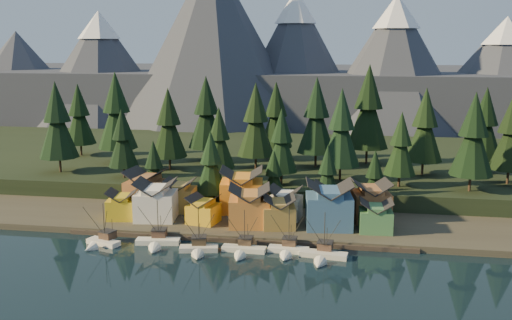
% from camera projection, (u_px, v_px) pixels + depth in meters
% --- Properties ---
extents(ground, '(500.00, 500.00, 0.00)m').
position_uv_depth(ground, '(222.00, 268.00, 114.13)').
color(ground, black).
rests_on(ground, ground).
extents(shore_strip, '(400.00, 50.00, 1.50)m').
position_uv_depth(shore_strip, '(255.00, 209.00, 152.67)').
color(shore_strip, '#373328').
rests_on(shore_strip, ground).
extents(hillside, '(420.00, 100.00, 6.00)m').
position_uv_depth(hillside, '(279.00, 163.00, 200.57)').
color(hillside, black).
rests_on(hillside, ground).
extents(dock, '(80.00, 4.00, 1.00)m').
position_uv_depth(dock, '(238.00, 239.00, 129.99)').
color(dock, '#3F352D').
rests_on(dock, ground).
extents(mountain_ridge, '(560.00, 190.00, 90.00)m').
position_uv_depth(mountain_ridge, '(299.00, 78.00, 316.20)').
color(mountain_ridge, '#434856').
rests_on(mountain_ridge, ground).
extents(boat_0, '(8.47, 9.03, 10.49)m').
position_uv_depth(boat_0, '(100.00, 237.00, 126.42)').
color(boat_0, white).
rests_on(boat_0, ground).
extents(boat_1, '(10.33, 11.02, 11.03)m').
position_uv_depth(boat_1, '(157.00, 237.00, 126.63)').
color(boat_1, white).
rests_on(boat_1, ground).
extents(boat_2, '(8.87, 9.40, 10.69)m').
position_uv_depth(boat_2, '(198.00, 243.00, 122.23)').
color(boat_2, beige).
rests_on(boat_2, ground).
extents(boat_3, '(9.90, 10.71, 10.10)m').
position_uv_depth(boat_3, '(243.00, 245.00, 122.02)').
color(boat_3, silver).
rests_on(boat_3, ground).
extents(boat_4, '(9.08, 9.82, 10.32)m').
position_uv_depth(boat_4, '(288.00, 245.00, 121.69)').
color(boat_4, white).
rests_on(boat_4, ground).
extents(boat_5, '(10.50, 11.23, 10.70)m').
position_uv_depth(boat_5, '(323.00, 250.00, 118.59)').
color(boat_5, beige).
rests_on(boat_5, ground).
extents(house_front_0, '(8.19, 7.86, 7.20)m').
position_uv_depth(house_front_0, '(123.00, 204.00, 141.02)').
color(house_front_0, gold).
rests_on(house_front_0, shore_strip).
extents(house_front_1, '(10.57, 10.23, 9.92)m').
position_uv_depth(house_front_1, '(156.00, 199.00, 140.05)').
color(house_front_1, white).
rests_on(house_front_1, shore_strip).
extents(house_front_2, '(8.07, 8.11, 6.67)m').
position_uv_depth(house_front_2, '(203.00, 209.00, 137.75)').
color(house_front_2, gold).
rests_on(house_front_2, shore_strip).
extents(house_front_3, '(10.85, 10.48, 9.72)m').
position_uv_depth(house_front_3, '(249.00, 205.00, 135.34)').
color(house_front_3, '#C47732').
rests_on(house_front_3, shore_strip).
extents(house_front_4, '(8.90, 9.36, 7.64)m').
position_uv_depth(house_front_4, '(279.00, 211.00, 134.32)').
color(house_front_4, olive).
rests_on(house_front_4, shore_strip).
extents(house_front_5, '(11.71, 10.88, 11.15)m').
position_uv_depth(house_front_5, '(329.00, 204.00, 133.59)').
color(house_front_5, '#385F86').
rests_on(house_front_5, shore_strip).
extents(house_front_6, '(7.72, 7.33, 7.42)m').
position_uv_depth(house_front_6, '(376.00, 215.00, 131.20)').
color(house_front_6, '#417946').
rests_on(house_front_6, shore_strip).
extents(house_back_0, '(10.53, 10.20, 10.39)m').
position_uv_depth(house_back_0, '(146.00, 188.00, 149.63)').
color(house_back_0, '#945C34').
rests_on(house_back_0, shore_strip).
extents(house_back_1, '(7.87, 7.96, 8.46)m').
position_uv_depth(house_back_1, '(180.00, 194.00, 147.37)').
color(house_back_1, '#AA873C').
rests_on(house_back_1, shore_strip).
extents(house_back_2, '(11.87, 11.13, 11.32)m').
position_uv_depth(house_back_2, '(242.00, 189.00, 146.88)').
color(house_back_2, orange).
rests_on(house_back_2, shore_strip).
extents(house_back_3, '(8.66, 7.91, 7.98)m').
position_uv_depth(house_back_3, '(285.00, 202.00, 141.19)').
color(house_back_3, white).
rests_on(house_back_3, shore_strip).
extents(house_back_4, '(8.47, 8.14, 9.12)m').
position_uv_depth(house_back_4, '(331.00, 200.00, 140.35)').
color(house_back_4, silver).
rests_on(house_back_4, shore_strip).
extents(house_back_5, '(10.35, 10.43, 9.90)m').
position_uv_depth(house_back_5, '(371.00, 200.00, 139.31)').
color(house_back_5, '#965D35').
rests_on(house_back_5, shore_strip).
extents(tree_hill_0, '(11.79, 11.79, 27.47)m').
position_uv_depth(tree_hill_0, '(57.00, 123.00, 170.19)').
color(tree_hill_0, '#332319').
rests_on(tree_hill_0, hillside).
extents(tree_hill_1, '(12.73, 12.73, 29.66)m').
position_uv_depth(tree_hill_1, '(117.00, 113.00, 183.51)').
color(tree_hill_1, '#332319').
rests_on(tree_hill_1, hillside).
extents(tree_hill_2, '(8.68, 8.68, 20.21)m').
position_uv_depth(tree_hill_2, '(123.00, 140.00, 163.59)').
color(tree_hill_2, '#332319').
rests_on(tree_hill_2, hillside).
extents(tree_hill_3, '(10.87, 10.87, 25.32)m').
position_uv_depth(tree_hill_3, '(169.00, 126.00, 173.04)').
color(tree_hill_3, '#332319').
rests_on(tree_hill_3, hillside).
extents(tree_hill_4, '(12.11, 12.11, 28.21)m').
position_uv_depth(tree_hill_4, '(206.00, 115.00, 185.95)').
color(tree_hill_4, '#332319').
rests_on(tree_hill_4, hillside).
extents(tree_hill_5, '(8.98, 8.98, 20.92)m').
position_uv_depth(tree_hill_5, '(219.00, 140.00, 160.96)').
color(tree_hill_5, '#332319').
rests_on(tree_hill_5, hillside).
extents(tree_hill_6, '(11.53, 11.53, 26.86)m').
position_uv_depth(tree_hill_6, '(256.00, 122.00, 173.54)').
color(tree_hill_6, '#332319').
rests_on(tree_hill_6, hillside).
extents(tree_hill_7, '(9.08, 9.08, 21.15)m').
position_uv_depth(tree_hill_7, '(282.00, 143.00, 156.11)').
color(tree_hill_7, '#332319').
rests_on(tree_hill_7, hillside).
extents(tree_hill_8, '(12.19, 12.19, 28.39)m').
position_uv_depth(tree_hill_8, '(316.00, 118.00, 177.26)').
color(tree_hill_8, '#332319').
rests_on(tree_hill_8, hillside).
extents(tree_hill_9, '(11.27, 11.27, 26.25)m').
position_uv_depth(tree_hill_9, '(341.00, 130.00, 159.77)').
color(tree_hill_9, '#332319').
rests_on(tree_hill_9, hillside).
extents(tree_hill_10, '(13.78, 13.78, 32.09)m').
position_uv_depth(tree_hill_10, '(368.00, 110.00, 182.03)').
color(tree_hill_10, '#332319').
rests_on(tree_hill_10, hillside).
extents(tree_hill_11, '(8.81, 8.81, 20.53)m').
position_uv_depth(tree_hill_11, '(401.00, 146.00, 152.99)').
color(tree_hill_11, '#332319').
rests_on(tree_hill_11, hillside).
extents(tree_hill_12, '(11.12, 11.12, 25.90)m').
position_uv_depth(tree_hill_12, '(425.00, 128.00, 166.60)').
color(tree_hill_12, '#332319').
rests_on(tree_hill_12, hillside).
extents(tree_hill_13, '(11.27, 11.27, 26.25)m').
position_uv_depth(tree_hill_13, '(473.00, 137.00, 147.55)').
color(tree_hill_13, '#332319').
rests_on(tree_hill_13, hillside).
extents(tree_hill_14, '(11.09, 11.09, 25.83)m').
position_uv_depth(tree_hill_14, '(485.00, 126.00, 169.52)').
color(tree_hill_14, '#332319').
rests_on(tree_hill_14, hillside).
extents(tree_hill_15, '(11.24, 11.24, 26.17)m').
position_uv_depth(tree_hill_15, '(276.00, 117.00, 189.41)').
color(tree_hill_15, '#332319').
rests_on(tree_hill_15, hillside).
extents(tree_hill_16, '(10.75, 10.75, 25.04)m').
position_uv_depth(tree_hill_16, '(79.00, 116.00, 196.56)').
color(tree_hill_16, '#332319').
rests_on(tree_hill_16, hillside).
extents(tree_hill_17, '(10.97, 10.97, 25.57)m').
position_uv_depth(tree_hill_17, '(512.00, 134.00, 155.37)').
color(tree_hill_17, '#332319').
rests_on(tree_hill_17, hillside).
extents(tree_shore_0, '(7.36, 7.36, 17.14)m').
position_uv_depth(tree_shore_0, '(154.00, 168.00, 155.15)').
color(tree_shore_0, '#332319').
rests_on(tree_shore_0, shore_strip).
extents(tree_shore_1, '(8.66, 8.66, 20.18)m').
position_uv_depth(tree_shore_1, '(211.00, 164.00, 152.26)').
color(tree_shore_1, '#332319').
rests_on(tree_shore_1, shore_strip).
extents(tree_shore_2, '(6.64, 6.64, 15.46)m').
position_uv_depth(tree_shore_2, '(274.00, 176.00, 150.05)').
color(tree_shore_2, '#332319').
rests_on(tree_shore_2, shore_strip).
extents(tree_shore_3, '(7.46, 7.46, 17.38)m').
position_uv_depth(tree_shore_3, '(327.00, 174.00, 147.59)').
color(tree_shore_3, '#332319').
rests_on(tree_shore_3, shore_strip).
extents(tree_shore_4, '(7.01, 7.01, 16.32)m').
position_uv_depth(tree_shore_4, '(375.00, 178.00, 145.79)').
color(tree_shore_4, '#332319').
rests_on(tree_shore_4, shore_strip).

